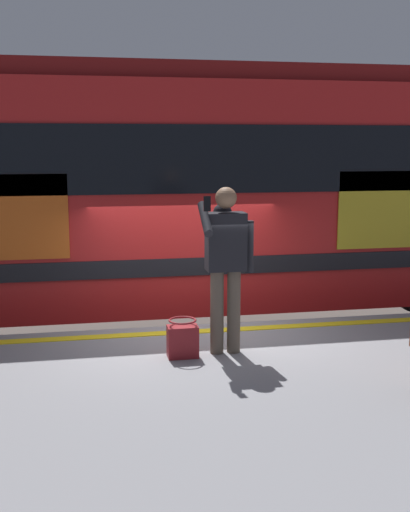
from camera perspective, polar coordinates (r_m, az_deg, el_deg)
The scene contains 8 objects.
ground_plane at distance 8.22m, azimuth -0.86°, elevation -13.70°, with size 24.93×24.93×0.00m, color #4C4742.
platform at distance 5.94m, azimuth 3.19°, elevation -17.46°, with size 14.63×4.61×1.13m, color gray.
safety_line at distance 7.55m, azimuth -0.48°, elevation -6.72°, with size 14.34×0.16×0.01m, color yellow.
track_rail_near at distance 9.66m, azimuth -2.53°, elevation -9.53°, with size 19.02×0.08×0.16m, color slate.
track_rail_far at distance 11.01m, azimuth -3.62°, elevation -7.08°, with size 19.02×0.08×0.16m, color slate.
train_carriage at distance 9.88m, azimuth -1.23°, elevation 6.18°, with size 13.78×2.78×4.22m.
passenger at distance 6.59m, azimuth 1.86°, elevation 0.00°, with size 0.57×0.55×1.74m.
handbag at distance 6.64m, azimuth -2.01°, elevation -7.49°, with size 0.31×0.29×0.40m.
Camera 1 is at (1.30, 7.42, 3.29)m, focal length 44.85 mm.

